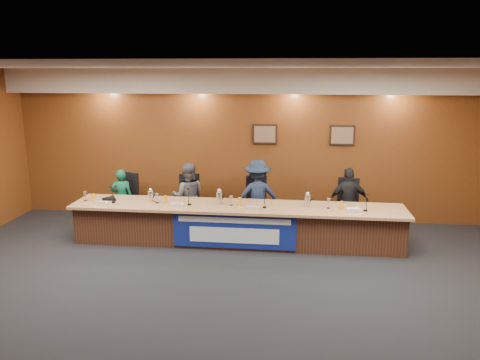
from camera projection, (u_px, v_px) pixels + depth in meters
The scene contains 40 objects.
floor at pixel (216, 305), 6.45m from camera, with size 10.00×10.00×0.00m, color black.
ceiling at pixel (213, 67), 5.72m from camera, with size 10.00×8.00×0.04m, color silver.
wall_back at pixel (246, 145), 9.96m from camera, with size 10.00×0.04×3.20m, color #613013.
soffit at pixel (245, 81), 9.40m from camera, with size 10.00×0.50×0.50m, color beige.
dais_body at pixel (237, 225), 8.69m from camera, with size 6.00×0.80×0.70m, color #462516.
dais_top at pixel (237, 207), 8.56m from camera, with size 6.10×0.95×0.05m, color #A9784D.
banner at pixel (234, 231), 8.29m from camera, with size 2.20×0.02×0.65m, color navy.
banner_text_upper at pixel (234, 220), 8.23m from camera, with size 2.00×0.01×0.10m, color silver.
banner_text_lower at pixel (234, 236), 8.29m from camera, with size 1.60×0.01×0.28m, color silver.
wall_photo_left at pixel (265, 134), 9.82m from camera, with size 0.52×0.04×0.42m, color black.
wall_photo_right at pixel (342, 135), 9.64m from camera, with size 0.52×0.04×0.42m, color black.
panelist_a at pixel (122, 198), 9.60m from camera, with size 0.44×0.29×1.21m, color #0C5136.
panelist_b at pixel (188, 196), 9.43m from camera, with size 0.66×0.52×1.36m, color #4F4E53.
panelist_c at pixel (257, 196), 9.26m from camera, with size 0.94×0.54×1.46m, color #17223B.
panelist_d at pixel (348, 202), 9.07m from camera, with size 0.79×0.33×1.34m, color black.
office_chair_a at pixel (124, 202), 9.72m from camera, with size 0.48×0.48×0.08m, color black.
office_chair_b at pixel (190, 204), 9.57m from camera, with size 0.48×0.48×0.08m, color black.
office_chair_c at pixel (258, 207), 9.41m from camera, with size 0.48×0.48×0.08m, color black.
office_chair_d at pixel (347, 210), 9.21m from camera, with size 0.48×0.48×0.08m, color black.
nameplate_a at pixel (100, 202), 8.57m from camera, with size 0.24×0.06×0.09m, color white.
microphone_a at pixel (114, 202), 8.72m from camera, with size 0.07×0.07×0.02m, color black.
juice_glass_a at pixel (94, 198), 8.77m from camera, with size 0.06×0.06×0.15m, color orange.
water_glass_a at pixel (85, 196), 8.82m from camera, with size 0.08×0.08×0.18m, color silver.
nameplate_b at pixel (176, 204), 8.45m from camera, with size 0.24×0.06×0.09m, color white.
microphone_b at pixel (189, 204), 8.57m from camera, with size 0.07×0.07×0.02m, color black.
juice_glass_b at pixel (165, 200), 8.64m from camera, with size 0.06×0.06×0.15m, color orange.
water_glass_b at pixel (157, 198), 8.67m from camera, with size 0.08×0.08×0.18m, color silver.
nameplate_c at pixel (252, 208), 8.25m from camera, with size 0.24×0.06×0.09m, color white.
microphone_c at pixel (264, 207), 8.40m from camera, with size 0.07×0.07×0.02m, color black.
juice_glass_c at pixel (240, 202), 8.52m from camera, with size 0.06×0.06×0.15m, color orange.
water_glass_c at pixel (231, 201), 8.52m from camera, with size 0.08×0.08×0.18m, color silver.
nameplate_d at pixel (355, 210), 8.09m from camera, with size 0.24×0.06×0.09m, color white.
microphone_d at pixel (365, 210), 8.20m from camera, with size 0.07×0.07×0.02m, color black.
juice_glass_d at pixel (342, 206), 8.27m from camera, with size 0.06×0.06×0.15m, color orange.
water_glass_d at pixel (329, 204), 8.34m from camera, with size 0.08×0.08×0.18m, color silver.
carafe_left at pixel (151, 197), 8.73m from camera, with size 0.11×0.11×0.22m, color silver.
carafe_mid at pixel (219, 198), 8.61m from camera, with size 0.11×0.11×0.23m, color silver.
carafe_right at pixel (307, 201), 8.43m from camera, with size 0.11×0.11×0.23m, color silver.
speakerphone at pixel (111, 198), 8.91m from camera, with size 0.32×0.32×0.05m, color black.
paper_stack at pixel (354, 210), 8.27m from camera, with size 0.22×0.30×0.01m, color white.
Camera 1 is at (1.01, -5.81, 3.16)m, focal length 35.00 mm.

